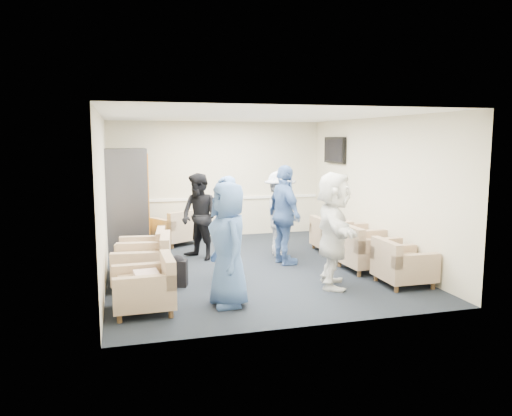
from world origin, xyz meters
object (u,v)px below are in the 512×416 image
object	(u,v)px
armchair_left_near	(148,289)
vending_machine	(127,199)
person_mid_right	(285,215)
armchair_left_mid	(146,265)
person_back_right	(280,214)
armchair_right_near	(401,266)
person_front_left	(228,244)
person_back_left	(199,217)
armchair_right_midfar	(354,242)
armchair_right_far	(331,237)
armchair_corner	(177,230)
armchair_left_far	(145,255)
armchair_right_midnear	(364,251)
person_mid_left	(226,228)
person_front_right	(334,230)

from	to	relation	value
armchair_left_near	vending_machine	size ratio (longest dim) A/B	0.38
armchair_left_near	person_mid_right	xyz separation A→B (m)	(2.59, 1.95, 0.60)
armchair_left_mid	person_back_right	size ratio (longest dim) A/B	0.57
armchair_left_mid	armchair_right_near	size ratio (longest dim) A/B	1.22
person_front_left	person_back_left	distance (m)	2.77
person_front_left	armchair_left_mid	bearing A→B (deg)	-144.71
armchair_right_midfar	person_back_right	xyz separation A→B (m)	(-1.25, 0.71, 0.50)
armchair_right_far	armchair_corner	bearing A→B (deg)	63.67
person_front_left	armchair_left_near	bearing A→B (deg)	-97.51
armchair_left_far	armchair_right_midfar	bearing A→B (deg)	95.16
armchair_right_midnear	person_back_right	distance (m)	1.87
armchair_left_far	armchair_right_midfar	world-z (taller)	armchair_right_midfar
vending_machine	person_mid_left	bearing A→B (deg)	-61.07
armchair_corner	vending_machine	distance (m)	1.28
armchair_right_midfar	person_front_right	distance (m)	1.91
armchair_right_midnear	person_front_right	size ratio (longest dim) A/B	0.50
armchair_left_mid	person_mid_left	size ratio (longest dim) A/B	0.56
armchair_right_midnear	person_back_left	xyz separation A→B (m)	(-2.66, 1.59, 0.48)
armchair_left_far	armchair_right_near	world-z (taller)	armchair_left_far
armchair_left_near	armchair_left_far	xyz separation A→B (m)	(0.07, 1.99, 0.00)
armchair_left_near	vending_machine	distance (m)	4.07
armchair_left_mid	armchair_corner	size ratio (longest dim) A/B	0.87
person_back_left	armchair_left_mid	bearing A→B (deg)	-69.59
armchair_right_midnear	armchair_corner	distance (m)	4.24
armchair_right_midnear	person_mid_left	size ratio (longest dim) A/B	0.53
armchair_right_far	person_front_left	world-z (taller)	person_front_left
armchair_right_far	person_front_left	size ratio (longest dim) A/B	0.43
armchair_right_near	person_front_right	bearing A→B (deg)	78.55
armchair_right_midfar	vending_machine	xyz separation A→B (m)	(-4.13, 2.13, 0.71)
armchair_left_near	person_front_left	distance (m)	1.24
armchair_right_midnear	armchair_right_midfar	size ratio (longest dim) A/B	1.01
person_back_left	person_mid_right	distance (m)	1.65
armchair_right_midnear	armchair_right_far	bearing A→B (deg)	-4.87
armchair_right_far	armchair_right_near	bearing A→B (deg)	-178.10
armchair_left_near	armchair_right_near	size ratio (longest dim) A/B	1.03
vending_machine	person_back_right	size ratio (longest dim) A/B	1.25
armchair_left_mid	armchair_left_far	bearing A→B (deg)	-174.58
person_mid_left	person_back_left	world-z (taller)	person_mid_left
armchair_left_far	person_front_left	world-z (taller)	person_front_left
person_front_right	armchair_corner	bearing A→B (deg)	47.28
armchair_right_midfar	person_back_left	world-z (taller)	person_back_left
armchair_left_far	person_back_left	distance (m)	1.41
person_front_left	person_front_right	xyz separation A→B (m)	(1.77, 0.43, 0.04)
armchair_right_near	person_front_left	distance (m)	2.90
armchair_left_mid	armchair_right_far	world-z (taller)	armchair_left_mid
armchair_right_midfar	vending_machine	size ratio (longest dim) A/B	0.42
armchair_left_far	person_mid_left	world-z (taller)	person_mid_left
person_front_left	person_front_right	size ratio (longest dim) A/B	0.96
person_mid_left	person_front_right	world-z (taller)	person_front_right
armchair_right_far	person_back_right	size ratio (longest dim) A/B	0.44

